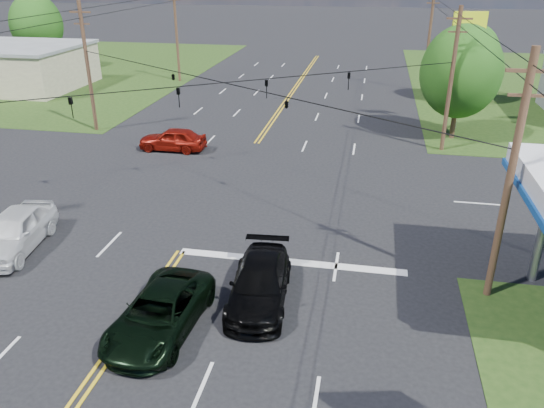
% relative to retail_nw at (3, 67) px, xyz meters
% --- Properties ---
extents(ground, '(280.00, 280.00, 0.00)m').
position_rel_retail_nw_xyz_m(ground, '(30.00, -22.00, -2.00)').
color(ground, black).
rests_on(ground, ground).
extents(grass_nw, '(46.00, 48.00, 0.03)m').
position_rel_retail_nw_xyz_m(grass_nw, '(-5.00, 10.00, -2.00)').
color(grass_nw, '#1E3A12').
rests_on(grass_nw, ground).
extents(stop_bar, '(10.00, 0.50, 0.02)m').
position_rel_retail_nw_xyz_m(stop_bar, '(35.00, -30.00, -2.00)').
color(stop_bar, silver).
rests_on(stop_bar, ground).
extents(retail_nw, '(16.00, 11.00, 4.00)m').
position_rel_retail_nw_xyz_m(retail_nw, '(0.00, 0.00, 0.00)').
color(retail_nw, tan).
rests_on(retail_nw, ground).
extents(pole_se, '(1.60, 0.28, 9.50)m').
position_rel_retail_nw_xyz_m(pole_se, '(43.00, -31.00, 2.92)').
color(pole_se, '#48331E').
rests_on(pole_se, ground).
extents(pole_nw, '(1.60, 0.28, 9.50)m').
position_rel_retail_nw_xyz_m(pole_nw, '(17.00, -13.00, 2.92)').
color(pole_nw, '#48331E').
rests_on(pole_nw, ground).
extents(pole_ne, '(1.60, 0.28, 9.50)m').
position_rel_retail_nw_xyz_m(pole_ne, '(43.00, -13.00, 2.92)').
color(pole_ne, '#48331E').
rests_on(pole_ne, ground).
extents(pole_left_far, '(1.60, 0.28, 10.00)m').
position_rel_retail_nw_xyz_m(pole_left_far, '(17.00, 6.00, 3.17)').
color(pole_left_far, '#48331E').
rests_on(pole_left_far, ground).
extents(pole_right_far, '(1.60, 0.28, 10.00)m').
position_rel_retail_nw_xyz_m(pole_right_far, '(43.00, 6.00, 3.17)').
color(pole_right_far, '#48331E').
rests_on(pole_right_far, ground).
extents(span_wire_signals, '(26.00, 18.00, 1.13)m').
position_rel_retail_nw_xyz_m(span_wire_signals, '(30.00, -22.00, 4.00)').
color(span_wire_signals, black).
rests_on(span_wire_signals, ground).
extents(power_lines, '(26.04, 100.00, 0.64)m').
position_rel_retail_nw_xyz_m(power_lines, '(30.00, -24.00, 6.60)').
color(power_lines, black).
rests_on(power_lines, ground).
extents(tree_right_a, '(5.70, 5.70, 8.18)m').
position_rel_retail_nw_xyz_m(tree_right_a, '(44.00, -10.00, 2.87)').
color(tree_right_a, '#48331E').
rests_on(tree_right_a, ground).
extents(tree_right_b, '(4.94, 4.94, 7.09)m').
position_rel_retail_nw_xyz_m(tree_right_b, '(46.50, 2.00, 2.22)').
color(tree_right_b, '#48331E').
rests_on(tree_right_b, ground).
extents(tree_far_l, '(6.08, 6.08, 8.72)m').
position_rel_retail_nw_xyz_m(tree_far_l, '(-2.00, 10.00, 3.19)').
color(tree_far_l, '#48331E').
rests_on(tree_far_l, ground).
extents(pickup_dkgreen, '(2.81, 5.51, 1.49)m').
position_rel_retail_nw_xyz_m(pickup_dkgreen, '(31.23, -35.52, -1.26)').
color(pickup_dkgreen, black).
rests_on(pickup_dkgreen, ground).
extents(suv_black, '(2.54, 5.44, 1.54)m').
position_rel_retail_nw_xyz_m(suv_black, '(34.30, -33.05, -1.23)').
color(suv_black, black).
rests_on(suv_black, ground).
extents(pickup_white, '(2.83, 5.55, 1.81)m').
position_rel_retail_nw_xyz_m(pickup_white, '(22.58, -31.16, -1.10)').
color(pickup_white, silver).
rests_on(pickup_white, ground).
extents(sedan_red, '(4.63, 1.89, 1.58)m').
position_rel_retail_nw_xyz_m(sedan_red, '(24.61, -16.50, -1.21)').
color(sedan_red, maroon).
rests_on(sedan_red, ground).
extents(polesign_ne, '(2.41, 0.48, 8.72)m').
position_rel_retail_nw_xyz_m(polesign_ne, '(44.52, -7.32, 4.89)').
color(polesign_ne, '#A5A5AA').
rests_on(polesign_ne, ground).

